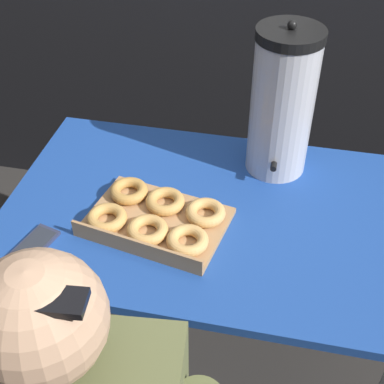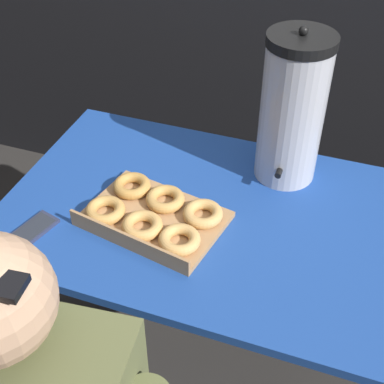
{
  "view_description": "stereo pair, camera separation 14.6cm",
  "coord_description": "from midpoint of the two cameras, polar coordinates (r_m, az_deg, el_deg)",
  "views": [
    {
      "loc": [
        0.2,
        -1.09,
        1.79
      ],
      "look_at": [
        -0.03,
        0.0,
        0.83
      ],
      "focal_mm": 50.0,
      "sensor_mm": 36.0,
      "label": 1
    },
    {
      "loc": [
        0.34,
        -1.05,
        1.79
      ],
      "look_at": [
        -0.03,
        0.0,
        0.83
      ],
      "focal_mm": 50.0,
      "sensor_mm": 36.0,
      "label": 2
    }
  ],
  "objects": [
    {
      "name": "ground_plane",
      "position": [
        2.1,
        -1.12,
        -17.77
      ],
      "size": [
        12.0,
        12.0,
        0.0
      ],
      "primitive_type": "plane",
      "color": "#2D2B28"
    },
    {
      "name": "folding_table",
      "position": [
        1.54,
        -1.46,
        -3.65
      ],
      "size": [
        1.12,
        0.75,
        0.77
      ],
      "color": "#1E479E",
      "rests_on": "ground"
    },
    {
      "name": "donut_box",
      "position": [
        1.45,
        -6.75,
        -2.94
      ],
      "size": [
        0.41,
        0.32,
        0.05
      ],
      "rotation": [
        0.0,
        0.0,
        -0.19
      ],
      "color": "tan",
      "rests_on": "folding_table"
    },
    {
      "name": "coffee_urn",
      "position": [
        1.54,
        6.9,
        9.27
      ],
      "size": [
        0.19,
        0.21,
        0.47
      ],
      "color": "silver",
      "rests_on": "folding_table"
    },
    {
      "name": "cell_phone",
      "position": [
        1.47,
        -19.52,
        -5.7
      ],
      "size": [
        0.11,
        0.17,
        0.01
      ],
      "rotation": [
        0.0,
        0.0,
        -0.26
      ],
      "color": "#2D334C",
      "rests_on": "folding_table"
    }
  ]
}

